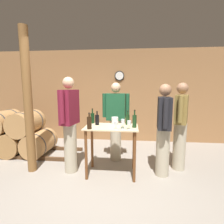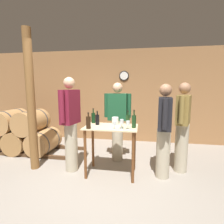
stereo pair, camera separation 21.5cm
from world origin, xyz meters
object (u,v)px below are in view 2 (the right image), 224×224
Objects in this scene: wooden_post at (31,101)px; wine_bottle_far_left at (93,118)px; wine_glass_near_center at (122,122)px; wine_bottle_left at (88,122)px; wine_bottle_center at (97,119)px; wine_glass_near_left at (115,124)px; person_visitor_with_scarf at (183,126)px; wine_glass_near_right at (122,122)px; wine_glass_far_side at (128,123)px; wine_bottle_far_right at (134,121)px; person_visitor_bearded at (70,122)px; wine_bottle_right at (128,119)px; ice_bucket at (115,121)px; person_host at (164,129)px; person_visitor_near_door at (117,120)px.

wine_bottle_far_left is (1.15, 0.27, -0.33)m from wooden_post.
wine_bottle_far_left is 0.69m from wine_glass_near_center.
wine_bottle_far_left is at bearing 95.80° from wine_bottle_left.
wine_glass_near_left is (0.38, -0.32, -0.00)m from wine_bottle_center.
wine_glass_near_left is 1.33m from person_visitor_with_scarf.
wine_glass_near_right is (0.57, 0.06, 0.01)m from wine_bottle_left.
wine_bottle_center is at bearing 154.93° from wine_glass_far_side.
wine_bottle_center is at bearing 168.49° from wine_bottle_far_right.
wooden_post is at bearing 175.33° from wine_glass_far_side.
wine_glass_near_left is 0.92m from person_visitor_bearded.
wine_glass_near_right is at bearing -29.21° from wine_bottle_center.
wine_bottle_center is 1.71× the size of wine_glass_near_center.
wine_bottle_left is 0.16× the size of person_visitor_bearded.
person_visitor_with_scarf is at bearing 3.14° from wine_bottle_far_left.
wine_bottle_far_right is (0.13, -0.23, 0.02)m from wine_bottle_right.
wooden_post reaches higher than person_visitor_bearded.
wine_bottle_left is 2.07× the size of wine_glass_near_left.
person_visitor_bearded is at bearing 168.90° from wine_glass_near_right.
ice_bucket is at bearing -179.36° from wine_bottle_right.
wine_bottle_left reaches higher than wine_glass_near_left.
wine_bottle_far_left is at bearing 13.27° from wooden_post.
person_visitor_near_door reaches higher than person_host.
wine_bottle_left is (0.05, -0.48, 0.00)m from wine_bottle_far_left.
wine_glass_near_right is 0.87m from person_visitor_near_door.
person_visitor_near_door is (0.81, 0.64, -0.05)m from person_visitor_bearded.
wine_bottle_left is 0.51m from person_visitor_bearded.
wooden_post is 17.48× the size of wine_glass_near_center.
person_visitor_with_scarf is at bearing 18.98° from wine_bottle_left.
person_visitor_near_door reaches higher than ice_bucket.
wine_bottle_far_right is at bearing -61.01° from person_visitor_near_door.
wine_glass_near_right reaches higher than wine_glass_near_center.
wine_glass_far_side is (0.11, -0.00, -0.01)m from wine_glass_near_right.
wine_bottle_center is 0.34m from ice_bucket.
person_visitor_near_door is (0.42, 0.42, -0.11)m from wine_bottle_far_left.
wooden_post reaches higher than wine_glass_near_left.
person_host is 0.47m from person_visitor_with_scarf.
wine_bottle_right is 0.16× the size of person_visitor_with_scarf.
wine_bottle_left is 0.34m from wine_bottle_center.
person_visitor_with_scarf reaches higher than wine_bottle_far_right.
wine_bottle_center is 1.77× the size of wine_glass_far_side.
wine_bottle_center is at bearing -171.26° from wine_bottle_right.
person_host is at bearing -142.16° from person_visitor_with_scarf.
person_visitor_bearded is (-0.43, 0.25, -0.07)m from wine_bottle_left.
wine_bottle_far_right is 0.81m from person_visitor_near_door.
wooden_post is at bearing -178.19° from person_host.
wine_bottle_far_left is 0.17× the size of person_host.
wine_bottle_center is 0.50m from wine_glass_near_left.
person_visitor_near_door is (-0.07, 0.88, -0.10)m from wine_glass_near_left.
wine_bottle_far_right is at bearing 14.03° from wine_bottle_left.
wine_bottle_center is (0.07, 0.33, -0.01)m from wine_bottle_left.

